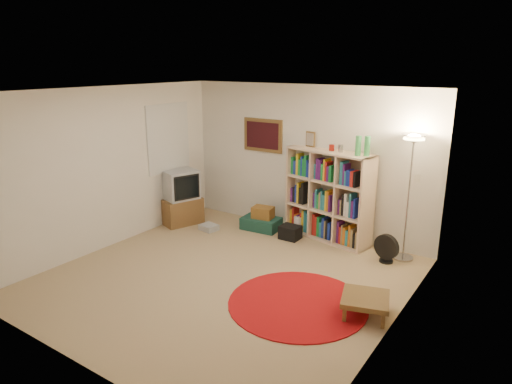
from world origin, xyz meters
TOP-DOWN VIEW (x-y plane):
  - room at (-0.05, 0.05)m, footprint 4.54×4.54m
  - bookshelf at (0.49, 2.12)m, footprint 1.55×0.72m
  - floor_lamp at (1.81, 2.01)m, footprint 0.44×0.44m
  - floor_fan at (1.64, 1.73)m, footprint 0.39×0.25m
  - tv_stand at (-2.01, 1.32)m, footprint 0.67×0.80m
  - dvd_box at (-1.38, 1.31)m, footprint 0.33×0.29m
  - suitcase at (-0.64, 1.86)m, footprint 0.68×0.47m
  - wicker_basket at (-0.61, 1.88)m, footprint 0.39×0.30m
  - duffel_bag at (0.01, 1.75)m, footprint 0.33×0.27m
  - paper_towel at (-0.03, 2.07)m, footprint 0.15×0.15m
  - red_rug at (1.15, -0.04)m, footprint 1.71×1.71m
  - side_table at (1.92, 0.16)m, footprint 0.66×0.66m

SIDE VIEW (x-z plane):
  - red_rug at x=1.15m, z-range 0.00..0.02m
  - dvd_box at x=-1.38m, z-range 0.00..0.10m
  - suitcase at x=-0.64m, z-range 0.00..0.21m
  - duffel_bag at x=0.01m, z-range 0.00..0.22m
  - paper_towel at x=-0.03m, z-range 0.00..0.28m
  - side_table at x=1.92m, z-range 0.08..0.33m
  - floor_fan at x=1.64m, z-range 0.00..0.44m
  - wicker_basket at x=-0.61m, z-range 0.21..0.41m
  - tv_stand at x=-2.01m, z-range -0.02..0.97m
  - bookshelf at x=0.49m, z-range -0.17..1.62m
  - room at x=-0.05m, z-range -0.01..2.53m
  - floor_lamp at x=1.81m, z-range 0.62..2.50m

